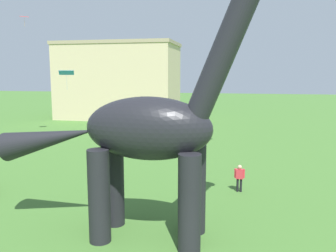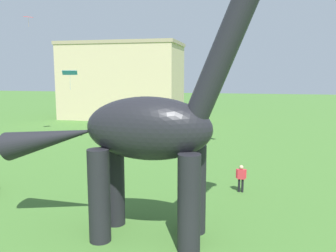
{
  "view_description": "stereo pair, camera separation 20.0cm",
  "coord_description": "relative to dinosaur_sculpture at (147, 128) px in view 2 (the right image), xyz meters",
  "views": [
    {
      "loc": [
        2.41,
        -9.03,
        6.87
      ],
      "look_at": [
        -0.56,
        4.77,
        4.77
      ],
      "focal_mm": 37.3,
      "sensor_mm": 36.0,
      "label": 1
    },
    {
      "loc": [
        2.6,
        -8.99,
        6.87
      ],
      "look_at": [
        -0.56,
        4.77,
        4.77
      ],
      "focal_mm": 37.3,
      "sensor_mm": 36.0,
      "label": 2
    }
  ],
  "objects": [
    {
      "name": "person_strolling_adult",
      "position": [
        3.77,
        6.64,
        -3.69
      ],
      "size": [
        0.61,
        0.27,
        1.63
      ],
      "rotation": [
        0.0,
        0.0,
        0.75
      ],
      "color": "black",
      "rests_on": "ground_plane"
    },
    {
      "name": "kite_mid_left",
      "position": [
        -18.59,
        19.76,
        8.1
      ],
      "size": [
        1.11,
        1.12,
        1.11
      ],
      "color": "red"
    },
    {
      "name": "kite_high_left",
      "position": [
        2.67,
        17.2,
        5.91
      ],
      "size": [
        1.84,
        1.87,
        0.53
      ],
      "color": "red"
    },
    {
      "name": "dinosaur_sculpture",
      "position": [
        0.0,
        0.0,
        0.0
      ],
      "size": [
        12.37,
        2.62,
        12.93
      ],
      "rotation": [
        0.0,
        0.0,
        -0.23
      ],
      "color": "black",
      "rests_on": "ground_plane"
    },
    {
      "name": "kite_near_high",
      "position": [
        -13.01,
        17.77,
        2.34
      ],
      "size": [
        1.72,
        1.53,
        1.85
      ],
      "color": "#287AE5"
    },
    {
      "name": "person_near_flyer",
      "position": [
        -4.22,
        6.84,
        -3.75
      ],
      "size": [
        0.57,
        0.25,
        1.52
      ],
      "rotation": [
        0.0,
        0.0,
        2.84
      ],
      "color": "#6B6056",
      "rests_on": "ground_plane"
    },
    {
      "name": "background_building_block",
      "position": [
        -15.32,
        38.68,
        1.2
      ],
      "size": [
        18.24,
        9.86,
        11.73
      ],
      "color": "#CCB78E",
      "rests_on": "ground_plane"
    }
  ]
}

